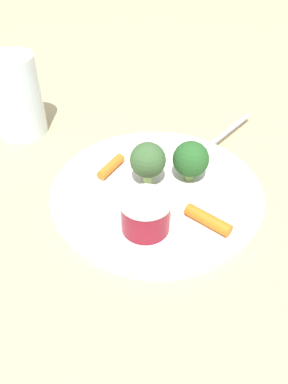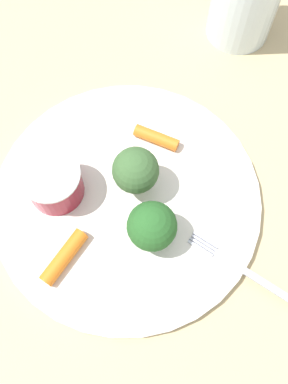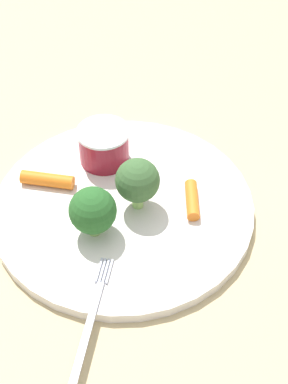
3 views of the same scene
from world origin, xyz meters
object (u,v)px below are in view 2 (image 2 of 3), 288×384
at_px(broccoli_floret_1, 136,171).
at_px(carrot_stick_1, 65,257).
at_px(broccoli_floret_0, 153,226).
at_px(sauce_cup, 54,183).
at_px(fork, 265,284).
at_px(plate, 128,199).
at_px(carrot_stick_0, 157,138).

xyz_separation_m(broccoli_floret_1, carrot_stick_1, (-0.08, -0.07, -0.03)).
bearing_deg(broccoli_floret_0, broccoli_floret_1, 99.50).
bearing_deg(sauce_cup, fork, -31.49).
xyz_separation_m(plate, sauce_cup, (-0.07, 0.01, 0.03)).
distance_m(sauce_cup, carrot_stick_0, 0.12).
distance_m(broccoli_floret_1, fork, 0.16).
bearing_deg(fork, broccoli_floret_1, 133.97).
relative_size(broccoli_floret_0, broccoli_floret_1, 0.92).
relative_size(sauce_cup, carrot_stick_0, 1.19).
relative_size(broccoli_floret_0, carrot_stick_1, 0.96).
bearing_deg(fork, carrot_stick_1, 166.42).
relative_size(sauce_cup, fork, 0.43).
bearing_deg(plate, fork, -40.32).
bearing_deg(carrot_stick_0, plate, -121.64).
bearing_deg(sauce_cup, broccoli_floret_0, -32.89).
height_order(sauce_cup, broccoli_floret_1, broccoli_floret_1).
xyz_separation_m(sauce_cup, carrot_stick_1, (0.01, -0.07, -0.01)).
height_order(carrot_stick_1, fork, carrot_stick_1).
relative_size(plate, carrot_stick_1, 4.77).
distance_m(broccoli_floret_1, carrot_stick_0, 0.06).
bearing_deg(broccoli_floret_1, sauce_cup, 177.82).
bearing_deg(sauce_cup, plate, -11.66).
distance_m(broccoli_floret_0, carrot_stick_0, 0.11).
xyz_separation_m(carrot_stick_0, carrot_stick_1, (-0.10, -0.12, 0.00)).
distance_m(sauce_cup, fork, 0.23).
bearing_deg(broccoli_floret_1, carrot_stick_0, 61.67).
bearing_deg(fork, carrot_stick_0, 116.85).
bearing_deg(plate, broccoli_floret_1, 46.35).
distance_m(sauce_cup, broccoli_floret_1, 0.08).
bearing_deg(broccoli_floret_0, sauce_cup, 147.11).
bearing_deg(plate, carrot_stick_0, 58.36).
bearing_deg(broccoli_floret_0, carrot_stick_1, -170.91).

